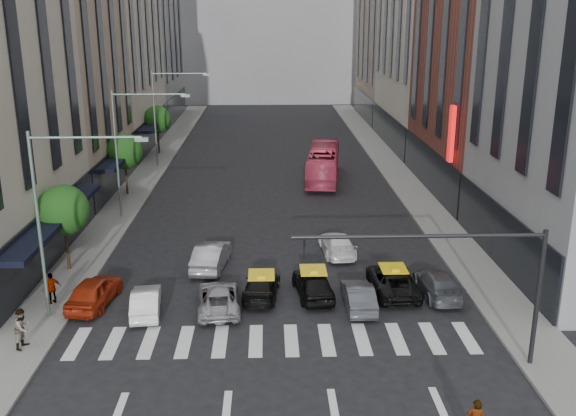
{
  "coord_description": "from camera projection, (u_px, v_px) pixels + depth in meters",
  "views": [
    {
      "loc": [
        -0.37,
        -24.44,
        14.11
      ],
      "look_at": [
        0.69,
        8.9,
        4.0
      ],
      "focal_mm": 40.0,
      "sensor_mm": 36.0,
      "label": 1
    }
  ],
  "objects": [
    {
      "name": "pedestrian_far",
      "position": [
        52.0,
        288.0,
        32.07
      ],
      "size": [
        0.98,
        0.91,
        1.62
      ],
      "primitive_type": "imported",
      "rotation": [
        0.0,
        0.0,
        3.83
      ],
      "color": "gray",
      "rests_on": "sidewalk_left"
    },
    {
      "name": "car_grey_mid",
      "position": [
        358.0,
        296.0,
        31.96
      ],
      "size": [
        1.43,
        3.95,
        1.29
      ],
      "primitive_type": "imported",
      "rotation": [
        0.0,
        0.0,
        3.16
      ],
      "color": "#3A3D42",
      "rests_on": "ground"
    },
    {
      "name": "liberty_sign",
      "position": [
        451.0,
        134.0,
        45.25
      ],
      "size": [
        0.3,
        0.7,
        4.0
      ],
      "color": "red",
      "rests_on": "ground"
    },
    {
      "name": "car_silver",
      "position": [
        218.0,
        298.0,
        31.78
      ],
      "size": [
        2.43,
        4.6,
        1.23
      ],
      "primitive_type": "imported",
      "rotation": [
        0.0,
        0.0,
        3.23
      ],
      "color": "#9C9BA1",
      "rests_on": "ground"
    },
    {
      "name": "streetlamp_far",
      "position": [
        164.0,
        106.0,
        59.9
      ],
      "size": [
        5.38,
        0.25,
        9.0
      ],
      "color": "gray",
      "rests_on": "sidewalk_left"
    },
    {
      "name": "taxi_right",
      "position": [
        393.0,
        280.0,
        33.72
      ],
      "size": [
        2.35,
        4.91,
        1.35
      ],
      "primitive_type": "imported",
      "rotation": [
        0.0,
        0.0,
        3.16
      ],
      "color": "black",
      "rests_on": "ground"
    },
    {
      "name": "car_white_front",
      "position": [
        146.0,
        301.0,
        31.38
      ],
      "size": [
        1.8,
        3.96,
        1.26
      ],
      "primitive_type": "imported",
      "rotation": [
        0.0,
        0.0,
        3.27
      ],
      "color": "white",
      "rests_on": "ground"
    },
    {
      "name": "pedestrian_near",
      "position": [
        23.0,
        328.0,
        27.78
      ],
      "size": [
        0.89,
        1.03,
        1.83
      ],
      "primitive_type": "imported",
      "rotation": [
        0.0,
        0.0,
        1.33
      ],
      "color": "gray",
      "rests_on": "sidewalk_left"
    },
    {
      "name": "car_red",
      "position": [
        94.0,
        291.0,
        32.25
      ],
      "size": [
        2.28,
        4.52,
        1.48
      ],
      "primitive_type": "imported",
      "rotation": [
        0.0,
        0.0,
        3.01
      ],
      "color": "#9C250E",
      "rests_on": "ground"
    },
    {
      "name": "tree_mid",
      "position": [
        124.0,
        151.0,
        50.93
      ],
      "size": [
        2.88,
        2.88,
        4.95
      ],
      "color": "black",
      "rests_on": "sidewalk_left"
    },
    {
      "name": "car_grey_curb",
      "position": [
        438.0,
        284.0,
        33.38
      ],
      "size": [
        1.94,
        4.48,
        1.28
      ],
      "primitive_type": "imported",
      "rotation": [
        0.0,
        0.0,
        3.17
      ],
      "color": "#474B50",
      "rests_on": "ground"
    },
    {
      "name": "sidewalk_right",
      "position": [
        403.0,
        180.0,
        56.5
      ],
      "size": [
        3.0,
        96.0,
        0.15
      ],
      "primitive_type": "cube",
      "color": "slate",
      "rests_on": "ground"
    },
    {
      "name": "rider",
      "position": [
        477.0,
        405.0,
        21.19
      ],
      "size": [
        0.71,
        0.58,
        1.67
      ],
      "primitive_type": "imported",
      "rotation": [
        0.0,
        0.0,
        2.81
      ],
      "color": "gray",
      "rests_on": "motorcycle"
    },
    {
      "name": "traffic_signal",
      "position": [
        472.0,
        267.0,
        25.46
      ],
      "size": [
        10.1,
        0.2,
        6.0
      ],
      "color": "black",
      "rests_on": "ground"
    },
    {
      "name": "tree_far",
      "position": [
        157.0,
        120.0,
        66.24
      ],
      "size": [
        2.88,
        2.88,
        4.95
      ],
      "color": "black",
      "rests_on": "sidewalk_left"
    },
    {
      "name": "building_left_b",
      "position": [
        55.0,
        42.0,
        50.27
      ],
      "size": [
        8.0,
        16.0,
        24.0
      ],
      "primitive_type": "cube",
      "color": "tan",
      "rests_on": "ground"
    },
    {
      "name": "ground",
      "position": [
        279.0,
        357.0,
        27.48
      ],
      "size": [
        160.0,
        160.0,
        0.0
      ],
      "primitive_type": "plane",
      "color": "black",
      "rests_on": "ground"
    },
    {
      "name": "tree_near",
      "position": [
        63.0,
        210.0,
        35.63
      ],
      "size": [
        2.88,
        2.88,
        4.95
      ],
      "color": "black",
      "rests_on": "sidewalk_left"
    },
    {
      "name": "building_left_d",
      "position": [
        141.0,
        7.0,
        84.79
      ],
      "size": [
        8.0,
        18.0,
        30.0
      ],
      "primitive_type": "cube",
      "color": "gray",
      "rests_on": "ground"
    },
    {
      "name": "streetlamp_near",
      "position": [
        57.0,
        201.0,
        29.29
      ],
      "size": [
        5.38,
        0.25,
        9.0
      ],
      "color": "gray",
      "rests_on": "sidewalk_left"
    },
    {
      "name": "car_row2_left",
      "position": [
        211.0,
        256.0,
        36.98
      ],
      "size": [
        2.16,
        4.75,
        1.51
      ],
      "primitive_type": "imported",
      "rotation": [
        0.0,
        0.0,
        3.02
      ],
      "color": "#9E9DA3",
      "rests_on": "ground"
    },
    {
      "name": "sidewalk_left",
      "position": [
        141.0,
        182.0,
        55.8
      ],
      "size": [
        3.0,
        96.0,
        0.15
      ],
      "primitive_type": "cube",
      "color": "slate",
      "rests_on": "ground"
    },
    {
      "name": "taxi_left",
      "position": [
        262.0,
        286.0,
        33.2
      ],
      "size": [
        2.13,
        4.35,
        1.22
      ],
      "primitive_type": "imported",
      "rotation": [
        0.0,
        0.0,
        3.04
      ],
      "color": "black",
      "rests_on": "ground"
    },
    {
      "name": "car_row2_right",
      "position": [
        337.0,
        244.0,
        39.18
      ],
      "size": [
        2.15,
        4.63,
        1.31
      ],
      "primitive_type": "imported",
      "rotation": [
        0.0,
        0.0,
        3.21
      ],
      "color": "white",
      "rests_on": "ground"
    },
    {
      "name": "taxi_center",
      "position": [
        313.0,
        283.0,
        33.23
      ],
      "size": [
        2.25,
        4.43,
        1.45
      ],
      "primitive_type": "imported",
      "rotation": [
        0.0,
        0.0,
        3.27
      ],
      "color": "black",
      "rests_on": "ground"
    },
    {
      "name": "bus",
      "position": [
        323.0,
        164.0,
        56.41
      ],
      "size": [
        3.85,
        10.91,
        2.97
      ],
      "primitive_type": "imported",
      "rotation": [
        0.0,
        0.0,
        3.01
      ],
      "color": "#D03D5C",
      "rests_on": "ground"
    },
    {
      "name": "building_right_b",
      "position": [
        489.0,
        29.0,
        50.05
      ],
      "size": [
        8.0,
        18.0,
        26.0
      ],
      "primitive_type": "cube",
      "color": "brown",
      "rests_on": "ground"
    },
    {
      "name": "streetlamp_mid",
      "position": [
        129.0,
        137.0,
        44.59
      ],
      "size": [
        5.38,
        0.25,
        9.0
      ],
      "color": "gray",
      "rests_on": "sidewalk_left"
    },
    {
      "name": "building_right_d",
      "position": [
        396.0,
        15.0,
        86.1
      ],
      "size": [
        8.0,
        18.0,
        28.0
      ],
      "primitive_type": "cube",
      "color": "tan",
      "rests_on": "ground"
    }
  ]
}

